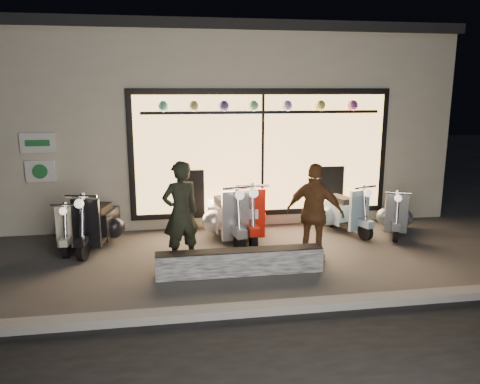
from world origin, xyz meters
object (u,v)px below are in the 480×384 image
object	(u,v)px
scooter_silver	(226,216)
man	(181,213)
woman	(315,213)
scooter_red	(246,214)
graffiti_barrier	(240,262)

from	to	relation	value
scooter_silver	man	distance (m)	1.53
man	woman	distance (m)	2.22
scooter_silver	woman	size ratio (longest dim) A/B	0.96
scooter_red	man	xyz separation A→B (m)	(-1.31, -1.27, 0.41)
graffiti_barrier	woman	world-z (taller)	woman
woman	graffiti_barrier	bearing A→B (deg)	48.42
man	graffiti_barrier	bearing A→B (deg)	123.58
graffiti_barrier	man	xyz separation A→B (m)	(-0.88, 0.64, 0.67)
man	woman	size ratio (longest dim) A/B	1.03
graffiti_barrier	woman	xyz separation A→B (m)	(1.32, 0.37, 0.64)
scooter_silver	man	size ratio (longest dim) A/B	0.92
scooter_silver	scooter_red	world-z (taller)	scooter_red
scooter_red	man	size ratio (longest dim) A/B	0.92
man	scooter_red	bearing A→B (deg)	-156.62
graffiti_barrier	man	distance (m)	1.28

